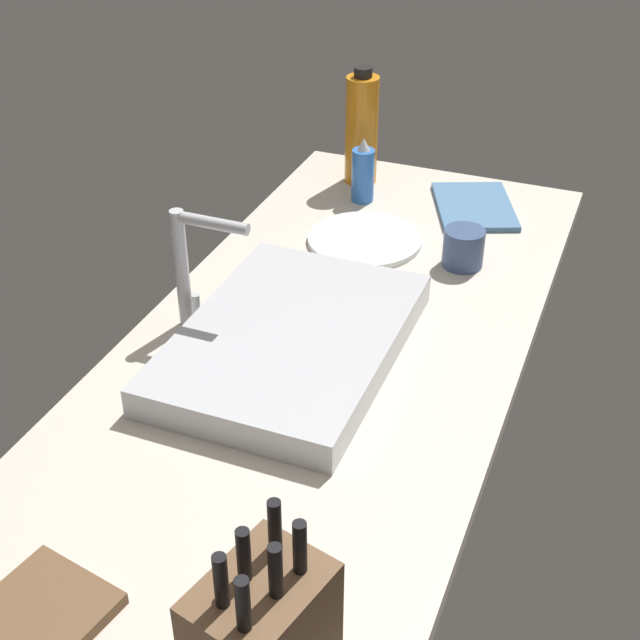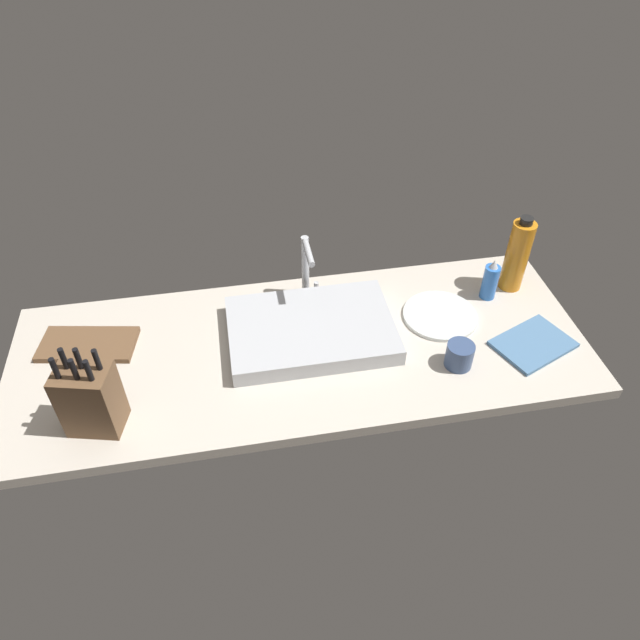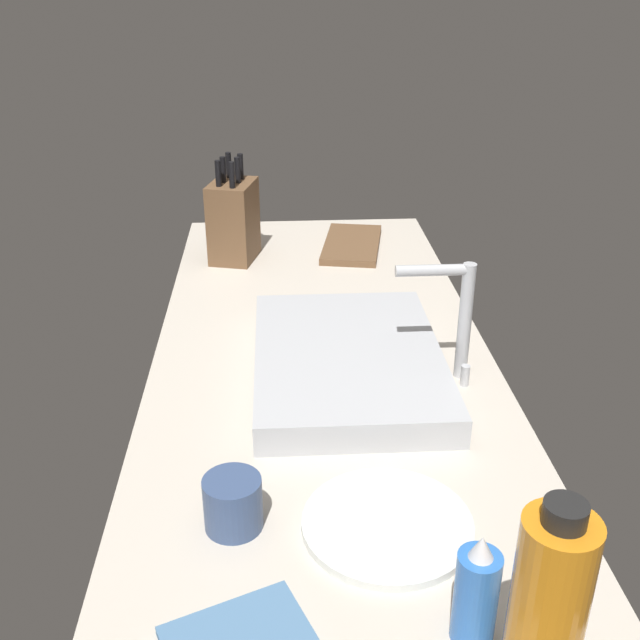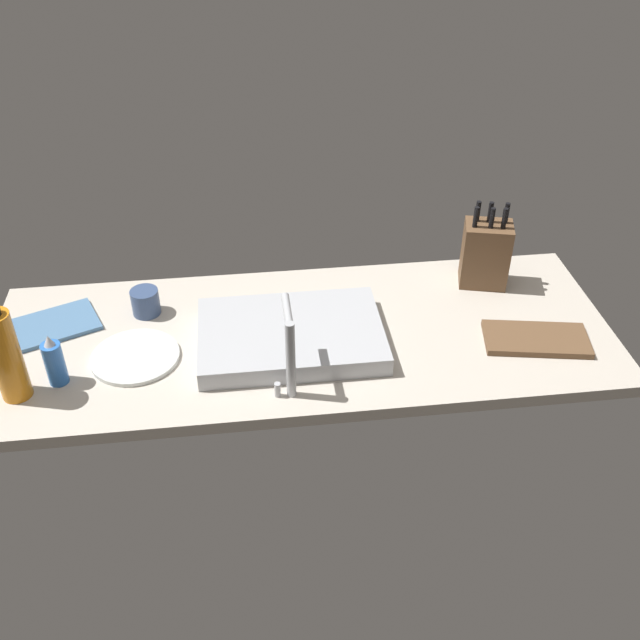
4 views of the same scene
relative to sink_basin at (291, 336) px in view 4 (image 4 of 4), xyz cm
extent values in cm
cube|color=beige|center=(-3.79, -4.09, -4.42)|extent=(171.89, 65.64, 3.50)
cube|color=#B7BABF|center=(0.00, 0.00, 0.00)|extent=(49.66, 33.92, 5.34)
cylinder|color=#B7BABF|center=(1.70, 20.73, 8.42)|extent=(2.40, 2.40, 22.17)
cylinder|color=#B7BABF|center=(1.70, 14.26, 18.50)|extent=(2.00, 12.93, 2.00)
cylinder|color=#B7BABF|center=(5.20, 20.73, -0.67)|extent=(1.60, 1.60, 4.00)
cube|color=brown|center=(-60.63, -23.18, 7.27)|extent=(15.82, 13.17, 19.89)
cylinder|color=black|center=(-65.37, -23.93, 20.37)|extent=(1.70, 1.70, 6.29)
cylinder|color=black|center=(-63.76, -20.93, 20.37)|extent=(1.70, 1.70, 6.29)
cylinder|color=black|center=(-60.90, -25.07, 20.37)|extent=(1.70, 1.70, 6.29)
cylinder|color=black|center=(-60.27, -21.54, 20.37)|extent=(1.70, 1.70, 6.29)
cylinder|color=black|center=(-57.46, -26.05, 20.37)|extent=(1.70, 1.70, 6.29)
cylinder|color=black|center=(-55.84, -22.73, 20.37)|extent=(1.70, 1.70, 6.29)
cube|color=brown|center=(-66.61, 7.43, -1.77)|extent=(30.16, 19.04, 1.80)
cylinder|color=blue|center=(60.14, 8.52, 3.25)|extent=(5.01, 5.01, 11.85)
cone|color=silver|center=(60.14, 8.52, 10.58)|extent=(2.76, 2.76, 2.80)
cylinder|color=orange|center=(69.63, 12.35, 9.62)|extent=(7.41, 7.41, 24.57)
cylinder|color=silver|center=(41.66, 1.47, -2.07)|extent=(23.44, 23.44, 1.20)
cube|color=teal|center=(65.03, -15.80, -2.07)|extent=(26.93, 23.50, 1.20)
cylinder|color=#384C75|center=(39.96, -19.32, 1.15)|extent=(8.00, 8.00, 7.63)
camera|label=1|loc=(-110.20, -49.08, 84.35)|focal=49.64mm
camera|label=2|loc=(-20.73, -130.15, 123.29)|focal=33.44mm
camera|label=3|loc=(120.32, -12.51, 67.54)|focal=42.15mm
camera|label=4|loc=(11.24, 156.59, 120.37)|focal=40.99mm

